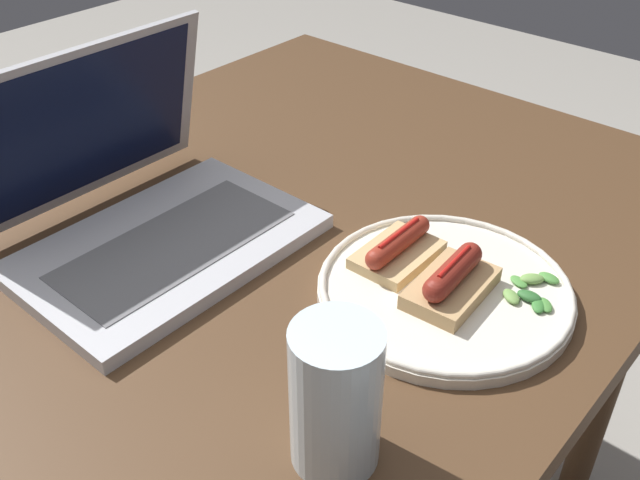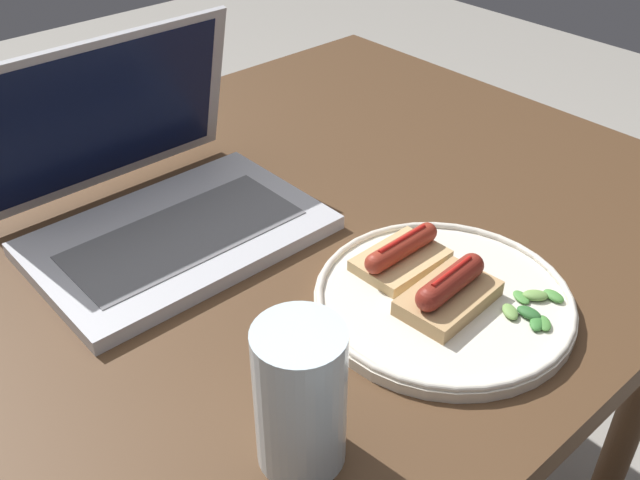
{
  "view_description": "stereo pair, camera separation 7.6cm",
  "coord_description": "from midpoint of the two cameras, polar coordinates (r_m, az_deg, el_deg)",
  "views": [
    {
      "loc": [
        -0.34,
        -0.54,
        1.22
      ],
      "look_at": [
        0.12,
        -0.13,
        0.78
      ],
      "focal_mm": 40.0,
      "sensor_mm": 36.0,
      "label": 1
    },
    {
      "loc": [
        -0.29,
        -0.59,
        1.22
      ],
      "look_at": [
        0.12,
        -0.13,
        0.78
      ],
      "focal_mm": 40.0,
      "sensor_mm": 36.0,
      "label": 2
    }
  ],
  "objects": [
    {
      "name": "salad_pile",
      "position": [
        0.79,
        13.96,
        -4.07
      ],
      "size": [
        0.08,
        0.07,
        0.01
      ],
      "color": "#2D662D",
      "rests_on": "plate"
    },
    {
      "name": "laptop",
      "position": [
        0.88,
        -16.38,
        2.17
      ],
      "size": [
        0.34,
        0.28,
        0.22
      ],
      "color": "#B7B7BC",
      "rests_on": "desk"
    },
    {
      "name": "sausage_toast_left",
      "position": [
        0.76,
        7.69,
        -3.39
      ],
      "size": [
        0.11,
        0.07,
        0.05
      ],
      "rotation": [
        0.0,
        0.0,
        3.22
      ],
      "color": "tan",
      "rests_on": "plate"
    },
    {
      "name": "desk",
      "position": [
        0.86,
        -14.67,
        -7.38
      ],
      "size": [
        1.44,
        0.87,
        0.72
      ],
      "color": "#4C331E",
      "rests_on": "ground_plane"
    },
    {
      "name": "sausage_toast_middle",
      "position": [
        0.81,
        3.56,
        -0.83
      ],
      "size": [
        0.11,
        0.07,
        0.04
      ],
      "rotation": [
        0.0,
        0.0,
        0.02
      ],
      "color": "tan",
      "rests_on": "plate"
    },
    {
      "name": "plate",
      "position": [
        0.78,
        7.19,
        -4.03
      ],
      "size": [
        0.28,
        0.28,
        0.02
      ],
      "color": "silver",
      "rests_on": "desk"
    },
    {
      "name": "drinking_glass",
      "position": [
        0.58,
        -2.57,
        -12.66
      ],
      "size": [
        0.08,
        0.08,
        0.14
      ],
      "color": "silver",
      "rests_on": "desk"
    }
  ]
}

